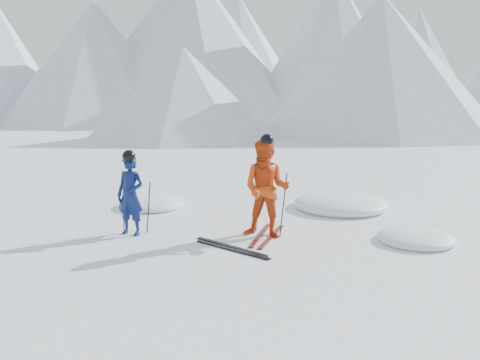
% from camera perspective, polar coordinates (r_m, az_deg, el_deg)
% --- Properties ---
extents(ground, '(160.00, 160.00, 0.00)m').
position_cam_1_polar(ground, '(9.31, 7.63, -7.92)').
color(ground, white).
rests_on(ground, ground).
extents(skier_blue, '(0.61, 0.42, 1.60)m').
position_cam_1_polar(skier_blue, '(10.31, -12.21, -1.70)').
color(skier_blue, '#0C1A4D').
rests_on(skier_blue, ground).
extents(skier_red, '(1.05, 0.88, 1.93)m').
position_cam_1_polar(skier_red, '(9.90, 2.98, -1.00)').
color(skier_red, '#CC3E10').
rests_on(skier_red, ground).
extents(pole_blue_left, '(0.11, 0.08, 1.07)m').
position_cam_1_polar(pole_blue_left, '(10.67, -12.93, -2.81)').
color(pole_blue_left, black).
rests_on(pole_blue_left, ground).
extents(pole_blue_right, '(0.11, 0.07, 1.07)m').
position_cam_1_polar(pole_blue_right, '(10.41, -10.22, -3.03)').
color(pole_blue_right, black).
rests_on(pole_blue_right, ground).
extents(pole_red_left, '(0.13, 0.10, 1.28)m').
position_cam_1_polar(pole_red_left, '(10.31, 1.98, -2.38)').
color(pole_red_left, black).
rests_on(pole_red_left, ground).
extents(pole_red_right, '(0.13, 0.09, 1.28)m').
position_cam_1_polar(pole_red_right, '(9.99, 4.89, -2.81)').
color(pole_red_right, black).
rests_on(pole_red_right, ground).
extents(ski_worn_left, '(0.44, 1.68, 0.03)m').
position_cam_1_polar(ski_worn_left, '(10.17, 2.31, -6.21)').
color(ski_worn_left, black).
rests_on(ski_worn_left, ground).
extents(ski_worn_right, '(0.32, 1.70, 0.03)m').
position_cam_1_polar(ski_worn_right, '(10.08, 3.57, -6.37)').
color(ski_worn_right, black).
rests_on(ski_worn_right, ground).
extents(ski_loose_a, '(1.66, 0.55, 0.03)m').
position_cam_1_polar(ski_loose_a, '(9.44, -1.04, -7.49)').
color(ski_loose_a, black).
rests_on(ski_loose_a, ground).
extents(ski_loose_b, '(1.67, 0.49, 0.03)m').
position_cam_1_polar(ski_loose_b, '(9.27, -0.91, -7.82)').
color(ski_loose_b, black).
rests_on(ski_loose_b, ground).
extents(snow_lumps, '(7.84, 4.01, 0.50)m').
position_cam_1_polar(snow_lumps, '(12.20, 7.59, -3.63)').
color(snow_lumps, white).
rests_on(snow_lumps, ground).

